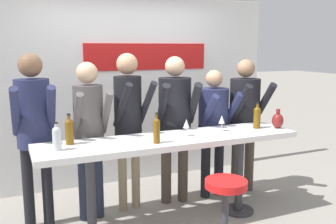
# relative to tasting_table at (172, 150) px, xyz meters

# --- Properties ---
(back_wall) EXTENTS (4.32, 0.12, 2.56)m
(back_wall) POSITION_rel_tasting_table_xyz_m (0.00, 1.55, 0.46)
(back_wall) COLOR white
(back_wall) RESTS_ON ground_plane
(tasting_table) EXTENTS (2.72, 0.62, 0.96)m
(tasting_table) POSITION_rel_tasting_table_xyz_m (0.00, 0.00, 0.00)
(tasting_table) COLOR white
(tasting_table) RESTS_ON ground_plane
(bar_stool) EXTENTS (0.41, 0.41, 0.68)m
(bar_stool) POSITION_rel_tasting_table_xyz_m (0.25, -0.65, -0.37)
(bar_stool) COLOR #333338
(bar_stool) RESTS_ON ground_plane
(person_far_left) EXTENTS (0.42, 0.55, 1.81)m
(person_far_left) POSITION_rel_tasting_table_xyz_m (-1.28, 0.53, 0.31)
(person_far_left) COLOR black
(person_far_left) RESTS_ON ground_plane
(person_left) EXTENTS (0.38, 0.51, 1.72)m
(person_left) POSITION_rel_tasting_table_xyz_m (-0.74, 0.50, 0.26)
(person_left) COLOR #23283D
(person_left) RESTS_ON ground_plane
(person_center_left) EXTENTS (0.43, 0.57, 1.81)m
(person_center_left) POSITION_rel_tasting_table_xyz_m (-0.28, 0.56, 0.32)
(person_center_left) COLOR gray
(person_center_left) RESTS_ON ground_plane
(person_center) EXTENTS (0.51, 0.62, 1.76)m
(person_center) POSITION_rel_tasting_table_xyz_m (0.29, 0.54, 0.27)
(person_center) COLOR #473D33
(person_center) RESTS_ON ground_plane
(person_center_right) EXTENTS (0.46, 0.54, 1.60)m
(person_center_right) POSITION_rel_tasting_table_xyz_m (0.81, 0.52, 0.16)
(person_center_right) COLOR black
(person_center_right) RESTS_ON ground_plane
(person_right) EXTENTS (0.46, 0.55, 1.72)m
(person_right) POSITION_rel_tasting_table_xyz_m (1.24, 0.48, 0.24)
(person_right) COLOR #473D33
(person_right) RESTS_ON ground_plane
(wine_bottle_0) EXTENTS (0.08, 0.08, 0.26)m
(wine_bottle_0) POSITION_rel_tasting_table_xyz_m (-1.14, -0.03, 0.25)
(wine_bottle_0) COLOR #B7BCC1
(wine_bottle_0) RESTS_ON tasting_table
(wine_bottle_1) EXTENTS (0.08, 0.08, 0.30)m
(wine_bottle_1) POSITION_rel_tasting_table_xyz_m (-1.00, 0.14, 0.27)
(wine_bottle_1) COLOR brown
(wine_bottle_1) RESTS_ON tasting_table
(wine_bottle_2) EXTENTS (0.08, 0.08, 0.29)m
(wine_bottle_2) POSITION_rel_tasting_table_xyz_m (1.07, 0.02, 0.27)
(wine_bottle_2) COLOR brown
(wine_bottle_2) RESTS_ON tasting_table
(wine_bottle_3) EXTENTS (0.07, 0.07, 0.30)m
(wine_bottle_3) POSITION_rel_tasting_table_xyz_m (-0.22, -0.15, 0.27)
(wine_bottle_3) COLOR brown
(wine_bottle_3) RESTS_ON tasting_table
(wine_glass_0) EXTENTS (0.07, 0.07, 0.18)m
(wine_glass_0) POSITION_rel_tasting_table_xyz_m (0.62, 0.05, 0.26)
(wine_glass_0) COLOR silver
(wine_glass_0) RESTS_ON tasting_table
(wine_glass_1) EXTENTS (0.07, 0.07, 0.18)m
(wine_glass_1) POSITION_rel_tasting_table_xyz_m (0.17, -0.00, 0.26)
(wine_glass_1) COLOR silver
(wine_glass_1) RESTS_ON tasting_table
(decorative_vase) EXTENTS (0.13, 0.13, 0.22)m
(decorative_vase) POSITION_rel_tasting_table_xyz_m (1.29, -0.07, 0.22)
(decorative_vase) COLOR maroon
(decorative_vase) RESTS_ON tasting_table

